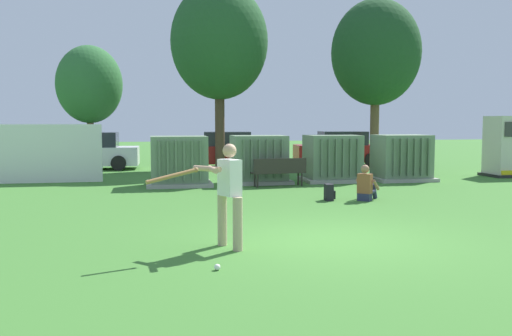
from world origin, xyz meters
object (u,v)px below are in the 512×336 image
object	(u,v)px
transformer_west	(179,162)
transformer_mid_east	(332,159)
parked_car_leftmost	(91,152)
transformer_east	(401,158)
park_bench	(279,170)
sports_ball	(217,267)
generator_enclosure	(508,147)
parked_car_left_of_center	(225,151)
batter	(227,190)
parked_car_right_of_center	(340,150)
backpack	(329,192)
transformer_mid_west	(259,160)
seated_spectator	(366,186)

from	to	relation	value
transformer_west	transformer_mid_east	xyz separation A→B (m)	(5.35, 0.30, 0.00)
transformer_mid_east	parked_car_leftmost	xyz separation A→B (m)	(-8.85, 6.62, -0.04)
transformer_east	park_bench	xyz separation A→B (m)	(-4.70, -0.98, -0.25)
sports_ball	park_bench	bearing A→B (deg)	71.65
generator_enclosure	parked_car_left_of_center	distance (m)	11.89
batter	parked_car_right_of_center	distance (m)	17.72
park_bench	parked_car_left_of_center	distance (m)	7.93
sports_ball	backpack	world-z (taller)	backpack
transformer_mid_west	generator_enclosure	size ratio (longest dim) A/B	0.91
batter	seated_spectator	bearing A→B (deg)	47.37
generator_enclosure	parked_car_leftmost	size ratio (longest dim) A/B	0.54
seated_spectator	parked_car_left_of_center	xyz separation A→B (m)	(-2.27, 11.35, 0.38)
generator_enclosure	parked_car_left_of_center	size ratio (longest dim) A/B	0.53
transformer_west	parked_car_leftmost	distance (m)	7.75
generator_enclosure	parked_car_right_of_center	bearing A→B (deg)	126.31
transformer_mid_west	sports_ball	xyz separation A→B (m)	(-2.71, -10.67, -0.74)
parked_car_right_of_center	backpack	bearing A→B (deg)	-110.98
park_bench	batter	xyz separation A→B (m)	(-2.84, -8.24, 0.44)
transformer_mid_west	seated_spectator	world-z (taller)	transformer_mid_west
park_bench	seated_spectator	xyz separation A→B (m)	(1.56, -3.45, -0.16)
seated_spectator	park_bench	bearing A→B (deg)	114.31
batter	parked_car_leftmost	world-z (taller)	batter
park_bench	sports_ball	bearing A→B (deg)	-108.35
transformer_east	parked_car_right_of_center	xyz separation A→B (m)	(0.11, 6.75, -0.04)
seated_spectator	backpack	size ratio (longest dim) A/B	2.19
transformer_west	backpack	world-z (taller)	transformer_west
batter	parked_car_right_of_center	world-z (taller)	batter
transformer_west	sports_ball	xyz separation A→B (m)	(0.00, -10.40, -0.74)
transformer_mid_east	parked_car_leftmost	size ratio (longest dim) A/B	0.49
backpack	parked_car_left_of_center	size ratio (longest dim) A/B	0.10
transformer_mid_west	transformer_mid_east	distance (m)	2.64
transformer_mid_west	park_bench	bearing A→B (deg)	-68.19
park_bench	backpack	bearing A→B (deg)	-79.81
transformer_mid_west	parked_car_leftmost	xyz separation A→B (m)	(-6.21, 6.65, -0.04)
parked_car_leftmost	parked_car_right_of_center	xyz separation A→B (m)	(11.47, -0.05, 0.00)
seated_spectator	transformer_east	bearing A→B (deg)	54.69
transformer_mid_east	park_bench	size ratio (longest dim) A/B	1.14
park_bench	parked_car_leftmost	xyz separation A→B (m)	(-6.66, 7.78, 0.22)
transformer_west	batter	distance (m)	9.11
transformer_west	backpack	bearing A→B (deg)	-47.80
sports_ball	parked_car_leftmost	xyz separation A→B (m)	(-3.49, 17.32, 0.71)
transformer_west	seated_spectator	distance (m)	6.41
batter	seated_spectator	xyz separation A→B (m)	(4.40, 4.78, -0.60)
transformer_mid_east	transformer_mid_west	bearing A→B (deg)	-179.39
transformer_west	transformer_mid_east	bearing A→B (deg)	3.16
backpack	transformer_east	bearing A→B (deg)	46.05
transformer_west	backpack	distance (m)	5.62
parked_car_left_of_center	transformer_mid_west	bearing A→B (deg)	-87.78
transformer_mid_east	parked_car_right_of_center	distance (m)	7.08
generator_enclosure	backpack	bearing A→B (deg)	-151.00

